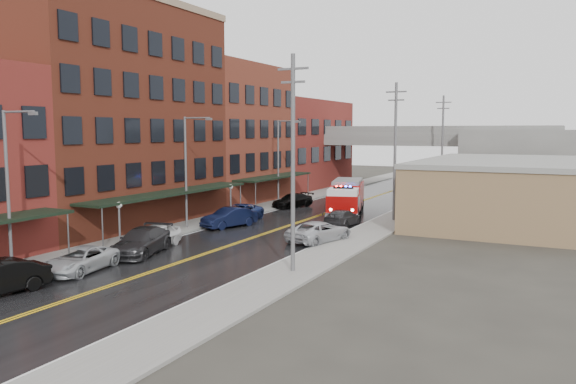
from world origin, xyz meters
The scene contains 32 objects.
road centered at (0.00, 30.00, 0.01)m, with size 11.00×160.00×0.02m, color black.
sidewalk_left centered at (-7.30, 30.00, 0.07)m, with size 3.00×160.00×0.15m, color slate.
sidewalk_right centered at (7.30, 30.00, 0.07)m, with size 3.00×160.00×0.15m, color slate.
curb_left centered at (-5.65, 30.00, 0.07)m, with size 0.30×160.00×0.15m, color gray.
curb_right centered at (5.65, 30.00, 0.07)m, with size 0.30×160.00×0.15m, color gray.
brick_building_b centered at (-13.30, 23.00, 9.00)m, with size 9.00×20.00×18.00m, color #502015.
brick_building_c centered at (-13.30, 40.50, 7.50)m, with size 9.00×15.00×15.00m, color brown.
brick_building_far centered at (-13.30, 58.00, 6.00)m, with size 9.00×20.00×12.00m, color maroon.
tan_building centered at (16.00, 40.00, 2.50)m, with size 14.00×22.00×5.00m, color #856547.
right_far_block centered at (18.00, 70.00, 4.00)m, with size 18.00×30.00×8.00m, color slate.
awning_1 centered at (-7.49, 23.00, 2.99)m, with size 2.60×18.00×3.09m.
awning_2 centered at (-7.49, 40.50, 2.99)m, with size 2.60×13.00×3.09m.
globe_lamp_1 centered at (-6.40, 16.00, 2.31)m, with size 0.44×0.44×3.12m.
globe_lamp_2 centered at (-6.40, 30.00, 2.31)m, with size 0.44×0.44×3.12m.
street_lamp_0 centered at (-6.55, 8.00, 5.19)m, with size 2.64×0.22×9.00m.
street_lamp_1 centered at (-6.55, 24.00, 5.19)m, with size 2.64×0.22×9.00m.
street_lamp_2 centered at (-6.55, 40.00, 5.19)m, with size 2.64×0.22×9.00m.
utility_pole_0 centered at (7.20, 15.00, 6.31)m, with size 1.80×0.24×12.00m.
utility_pole_1 centered at (7.20, 35.00, 6.31)m, with size 1.80×0.24×12.00m.
utility_pole_2 centered at (7.20, 55.00, 6.31)m, with size 1.80×0.24×12.00m.
overpass centered at (0.00, 62.00, 5.99)m, with size 40.00×10.00×7.50m.
fire_truck centered at (2.01, 37.00, 1.74)m, with size 5.29×9.22×3.21m.
parked_car_left_2 centered at (-3.60, 9.90, 0.69)m, with size 2.28×4.94×1.37m, color #A9ADB1.
parked_car_left_3 centered at (-3.60, 14.97, 0.83)m, with size 2.34×5.75×1.67m, color #232325.
parked_car_left_4 centered at (-4.10, 16.80, 0.82)m, with size 1.93×4.80×1.64m, color silver.
parked_car_left_5 centered at (-4.08, 26.11, 0.81)m, with size 1.70×4.89×1.61m, color black.
parked_car_left_6 centered at (-5.00, 29.21, 0.73)m, with size 2.43×5.28×1.47m, color navy.
parked_car_left_7 centered at (-4.75, 39.20, 0.71)m, with size 1.99×4.90×1.42m, color black.
parked_car_right_0 centered at (5.00, 23.80, 0.75)m, with size 2.48×5.39×1.50m, color #B0B3B9.
parked_car_right_1 centered at (4.02, 30.88, 0.68)m, with size 1.92×4.72×1.37m, color #28282B.
parked_car_right_2 centered at (5.00, 46.20, 0.74)m, with size 1.74×4.32×1.47m, color silver.
parked_car_right_3 centered at (4.18, 52.20, 0.79)m, with size 1.67×4.80×1.58m, color black.
Camera 1 is at (20.66, -12.43, 7.90)m, focal length 35.00 mm.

